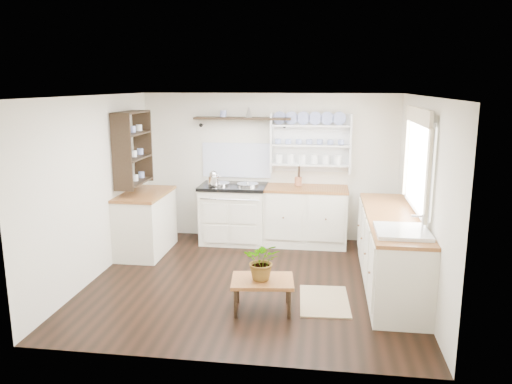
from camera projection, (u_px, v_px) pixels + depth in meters
floor at (252, 281)px, 6.29m from camera, size 4.00×3.80×0.01m
wall_back at (269, 167)px, 7.89m from camera, size 4.00×0.02×2.30m
wall_right at (422, 197)px, 5.78m from camera, size 0.02×3.80×2.30m
wall_left at (96, 188)px, 6.32m from camera, size 0.02×3.80×2.30m
ceiling at (251, 96)px, 5.81m from camera, size 4.00×3.80×0.01m
window at (417, 160)px, 5.85m from camera, size 0.08×1.55×1.22m
aga_cooker at (234, 213)px, 7.78m from camera, size 1.02×0.71×0.94m
back_cabinets at (305, 215)px, 7.67m from camera, size 1.27×0.63×0.90m
right_cabinets at (391, 250)px, 6.07m from camera, size 0.62×2.43×0.90m
belfast_sink at (401, 242)px, 5.27m from camera, size 0.55×0.60×0.45m
left_cabinets at (146, 222)px, 7.30m from camera, size 0.62×1.13×0.90m
plate_rack at (311, 142)px, 7.68m from camera, size 1.20×0.22×0.90m
high_shelf at (243, 119)px, 7.66m from camera, size 1.50×0.29×0.16m
left_shelving at (133, 148)px, 7.08m from camera, size 0.28×0.80×1.05m
kettle at (214, 178)px, 7.59m from camera, size 0.17×0.17×0.21m
utensil_crock at (298, 181)px, 7.65m from camera, size 0.11×0.11×0.13m
center_table at (263, 283)px, 5.42m from camera, size 0.72×0.55×0.36m
potted_plant at (263, 260)px, 5.36m from camera, size 0.39×0.34×0.43m
floor_rug at (324, 301)px, 5.70m from camera, size 0.59×0.88×0.02m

